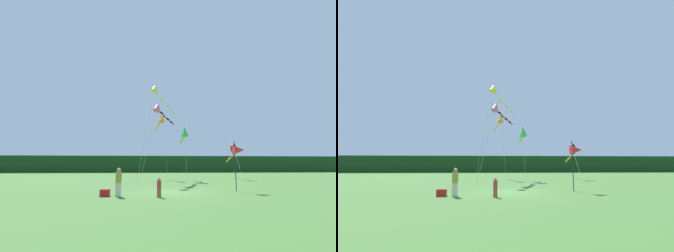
% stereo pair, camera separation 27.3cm
% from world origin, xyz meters
% --- Properties ---
extents(ground_plane, '(120.00, 120.00, 0.00)m').
position_xyz_m(ground_plane, '(0.00, 0.00, 0.00)').
color(ground_plane, '#477533').
extents(distant_treeline, '(108.00, 3.38, 4.32)m').
position_xyz_m(distant_treeline, '(0.00, 45.00, 2.16)').
color(distant_treeline, '#193D19').
rests_on(distant_treeline, ground).
extents(person_adult, '(0.39, 0.39, 1.75)m').
position_xyz_m(person_adult, '(-3.77, -2.18, 0.98)').
color(person_adult, silver).
rests_on(person_adult, ground).
extents(person_child, '(0.26, 0.26, 1.19)m').
position_xyz_m(person_child, '(-1.23, -2.75, 0.67)').
color(person_child, '#B23338').
rests_on(person_child, ground).
extents(cooler_box, '(0.60, 0.43, 0.43)m').
position_xyz_m(cooler_box, '(-4.60, -2.05, 0.21)').
color(cooler_box, red).
rests_on(cooler_box, ground).
extents(banner_flag_pole, '(0.90, 0.70, 3.75)m').
position_xyz_m(banner_flag_pole, '(4.99, -0.04, 3.04)').
color(banner_flag_pole, black).
rests_on(banner_flag_pole, ground).
extents(kite_rainbow, '(3.95, 7.38, 8.83)m').
position_xyz_m(kite_rainbow, '(-0.86, 7.13, 7.98)').
color(kite_rainbow, '#B2B2B2').
rests_on(kite_rainbow, ground).
extents(kite_orange, '(1.61, 7.03, 9.48)m').
position_xyz_m(kite_orange, '(-0.29, 15.51, 8.55)').
color(kite_orange, '#B2B2B2').
rests_on(kite_orange, ground).
extents(kite_yellow, '(5.11, 9.23, 12.43)m').
position_xyz_m(kite_yellow, '(-0.93, 12.05, 11.50)').
color(kite_yellow, '#B2B2B2').
rests_on(kite_yellow, ground).
extents(kite_black, '(1.37, 9.84, 5.06)m').
position_xyz_m(kite_black, '(9.78, 14.09, 3.94)').
color(kite_black, '#B2B2B2').
rests_on(kite_black, ground).
extents(kite_green, '(0.93, 4.85, 6.95)m').
position_xyz_m(kite_green, '(2.49, 11.40, 6.08)').
color(kite_green, '#B2B2B2').
rests_on(kite_green, ground).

